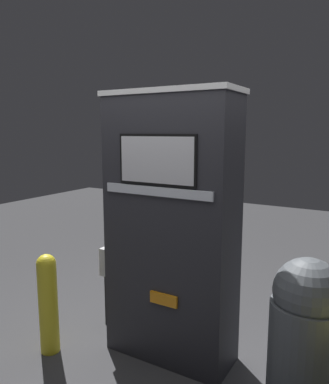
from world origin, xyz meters
TOP-DOWN VIEW (x-y plane):
  - ground_plane at (0.00, 0.00)m, footprint 14.00×14.00m
  - gas_pump at (-0.00, 0.21)m, footprint 1.14×0.47m
  - safety_bollard at (-0.90, -0.28)m, footprint 0.16×0.16m
  - trash_bin at (1.06, 0.21)m, footprint 0.49×0.49m

SIDE VIEW (x-z plane):
  - ground_plane at x=0.00m, z-range 0.00..0.00m
  - safety_bollard at x=-0.90m, z-range 0.03..0.88m
  - trash_bin at x=1.06m, z-range 0.01..1.03m
  - gas_pump at x=0.00m, z-range 0.00..2.17m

